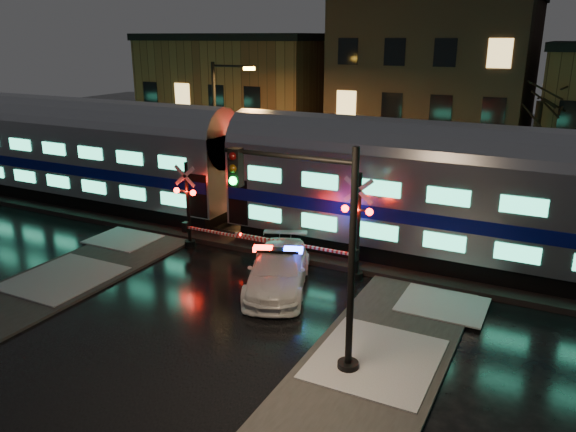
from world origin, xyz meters
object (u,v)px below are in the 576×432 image
object	(u,v)px
police_car	(278,270)
crossing_signal_left	(194,214)
traffic_light	(316,254)
streetlight	(219,125)
crossing_signal_right	(348,236)

from	to	relation	value
police_car	crossing_signal_left	distance (m)	5.84
police_car	traffic_light	world-z (taller)	traffic_light
streetlight	crossing_signal_left	bearing A→B (deg)	-66.22
streetlight	police_car	bearing A→B (deg)	-46.39
crossing_signal_right	crossing_signal_left	bearing A→B (deg)	-179.94
police_car	crossing_signal_right	bearing A→B (deg)	24.85
crossing_signal_right	crossing_signal_left	distance (m)	7.43
crossing_signal_right	streetlight	size ratio (longest dim) A/B	0.78
traffic_light	streetlight	xyz separation A→B (m)	(-11.75, 12.87, 1.08)
crossing_signal_left	traffic_light	world-z (taller)	traffic_light
police_car	crossing_signal_left	xyz separation A→B (m)	(-5.40, 2.07, 0.87)
streetlight	traffic_light	bearing A→B (deg)	-47.61
police_car	traffic_light	xyz separation A→B (m)	(3.41, -4.11, 2.74)
police_car	streetlight	xyz separation A→B (m)	(-8.35, 8.76, 3.82)
crossing_signal_right	streetlight	xyz separation A→B (m)	(-10.38, 6.69, 2.78)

